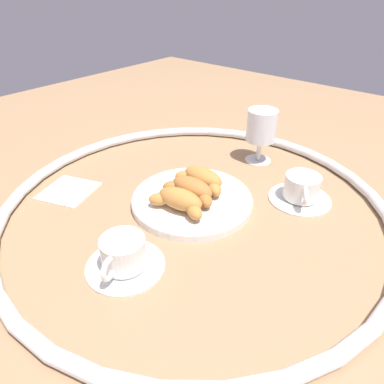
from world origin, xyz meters
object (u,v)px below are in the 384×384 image
at_px(coffee_cup_near, 124,256).
at_px(folded_napkin, 68,190).
at_px(croissant_extra, 179,200).
at_px(pastry_plate, 192,199).
at_px(juice_glass_left, 262,127).
at_px(coffee_cup_far, 301,190).
at_px(croissant_small, 191,189).
at_px(croissant_large, 202,178).

bearing_deg(coffee_cup_near, folded_napkin, -14.80).
bearing_deg(coffee_cup_near, croissant_extra, -81.00).
relative_size(croissant_extra, coffee_cup_near, 1.00).
relative_size(pastry_plate, juice_glass_left, 1.87).
distance_m(croissant_extra, coffee_cup_near, 0.17).
height_order(croissant_extra, coffee_cup_near, croissant_extra).
bearing_deg(coffee_cup_far, folded_napkin, 36.27).
bearing_deg(pastry_plate, croissant_extra, 100.98).
height_order(croissant_small, croissant_extra, same).
distance_m(coffee_cup_far, folded_napkin, 0.53).
relative_size(croissant_extra, juice_glass_left, 0.97).
distance_m(pastry_plate, folded_napkin, 0.29).
xyz_separation_m(pastry_plate, croissant_large, (0.01, -0.05, 0.03)).
distance_m(pastry_plate, croissant_small, 0.03).
height_order(coffee_cup_near, folded_napkin, coffee_cup_near).
height_order(croissant_small, juice_glass_left, juice_glass_left).
relative_size(croissant_extra, coffee_cup_far, 1.00).
bearing_deg(juice_glass_left, pastry_plate, 89.18).
bearing_deg(folded_napkin, croissant_small, -150.20).
distance_m(pastry_plate, coffee_cup_far, 0.24).
distance_m(croissant_large, juice_glass_left, 0.23).
distance_m(croissant_small, folded_napkin, 0.29).
xyz_separation_m(pastry_plate, coffee_cup_far, (-0.17, -0.16, 0.02)).
distance_m(croissant_extra, juice_glass_left, 0.33).
relative_size(pastry_plate, croissant_small, 1.91).
distance_m(pastry_plate, coffee_cup_near, 0.23).
bearing_deg(croissant_large, folded_napkin, 38.66).
height_order(pastry_plate, coffee_cup_far, coffee_cup_far).
bearing_deg(croissant_large, coffee_cup_far, -147.10).
height_order(pastry_plate, croissant_large, croissant_large).
xyz_separation_m(croissant_large, coffee_cup_far, (-0.18, -0.12, -0.01)).
relative_size(croissant_small, folded_napkin, 1.25).
distance_m(juice_glass_left, folded_napkin, 0.50).
relative_size(croissant_large, juice_glass_left, 0.98).
xyz_separation_m(croissant_large, coffee_cup_near, (-0.05, 0.27, -0.01)).
height_order(coffee_cup_near, coffee_cup_far, same).
relative_size(croissant_large, croissant_small, 1.00).
bearing_deg(croissant_small, folded_napkin, 29.80).
bearing_deg(juice_glass_left, folded_napkin, 58.60).
bearing_deg(juice_glass_left, croissant_extra, 91.12).
bearing_deg(pastry_plate, croissant_small, 92.23).
xyz_separation_m(croissant_small, juice_glass_left, (-0.00, -0.27, 0.05)).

